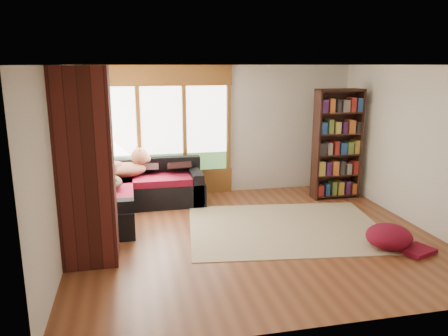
{
  "coord_description": "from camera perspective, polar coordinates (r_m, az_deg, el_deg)",
  "views": [
    {
      "loc": [
        -1.81,
        -6.15,
        2.61
      ],
      "look_at": [
        -0.34,
        0.66,
        0.95
      ],
      "focal_mm": 35.0,
      "sensor_mm": 36.0,
      "label": 1
    }
  ],
  "objects": [
    {
      "name": "floor",
      "position": [
        6.92,
        3.92,
        -8.78
      ],
      "size": [
        5.5,
        5.5,
        0.0
      ],
      "primitive_type": "plane",
      "color": "brown",
      "rests_on": "ground"
    },
    {
      "name": "ceiling",
      "position": [
        6.41,
        4.3,
        13.28
      ],
      "size": [
        5.5,
        5.5,
        0.0
      ],
      "primitive_type": "plane",
      "color": "white"
    },
    {
      "name": "wall_back",
      "position": [
        8.94,
        -0.39,
        4.97
      ],
      "size": [
        5.5,
        0.04,
        2.6
      ],
      "primitive_type": "cube",
      "color": "silver",
      "rests_on": "ground"
    },
    {
      "name": "wall_front",
      "position": [
        4.28,
        13.51,
        -4.78
      ],
      "size": [
        5.5,
        0.04,
        2.6
      ],
      "primitive_type": "cube",
      "color": "silver",
      "rests_on": "ground"
    },
    {
      "name": "wall_left",
      "position": [
        6.36,
        -20.43,
        0.67
      ],
      "size": [
        0.04,
        5.0,
        2.6
      ],
      "primitive_type": "cube",
      "color": "silver",
      "rests_on": "ground"
    },
    {
      "name": "wall_right",
      "position": [
        7.77,
        23.99,
        2.53
      ],
      "size": [
        0.04,
        5.0,
        2.6
      ],
      "primitive_type": "cube",
      "color": "silver",
      "rests_on": "ground"
    },
    {
      "name": "windows_back",
      "position": [
        8.73,
        -8.11,
        4.97
      ],
      "size": [
        2.82,
        0.1,
        1.9
      ],
      "color": "brown",
      "rests_on": "wall_back"
    },
    {
      "name": "windows_left",
      "position": [
        7.51,
        -19.01,
        3.02
      ],
      "size": [
        0.1,
        2.62,
        1.9
      ],
      "color": "brown",
      "rests_on": "wall_left"
    },
    {
      "name": "roller_blind",
      "position": [
        8.27,
        -18.38,
        6.76
      ],
      "size": [
        0.03,
        0.72,
        0.9
      ],
      "primitive_type": "cube",
      "color": "#6F9053",
      "rests_on": "wall_left"
    },
    {
      "name": "brick_chimney",
      "position": [
        5.98,
        -17.57,
        0.12
      ],
      "size": [
        0.7,
        0.7,
        2.6
      ],
      "primitive_type": "cube",
      "color": "#471914",
      "rests_on": "ground"
    },
    {
      "name": "sectional_sofa",
      "position": [
        8.18,
        -12.74,
        -3.32
      ],
      "size": [
        2.2,
        2.2,
        0.8
      ],
      "rotation": [
        0.0,
        0.0,
        -0.05
      ],
      "color": "black",
      "rests_on": "ground"
    },
    {
      "name": "area_rug",
      "position": [
        7.28,
        8.03,
        -7.7
      ],
      "size": [
        3.38,
        2.75,
        0.01
      ],
      "primitive_type": "cube",
      "rotation": [
        0.0,
        0.0,
        -0.12
      ],
      "color": "beige",
      "rests_on": "ground"
    },
    {
      "name": "bookshelf",
      "position": [
        8.84,
        14.56,
        2.99
      ],
      "size": [
        0.92,
        0.31,
        2.16
      ],
      "color": "black",
      "rests_on": "ground"
    },
    {
      "name": "pouf",
      "position": [
        6.83,
        20.75,
        -8.28
      ],
      "size": [
        0.82,
        0.82,
        0.35
      ],
      "primitive_type": "ellipsoid",
      "rotation": [
        0.0,
        0.0,
        0.3
      ],
      "color": "maroon",
      "rests_on": "area_rug"
    },
    {
      "name": "dog_tan",
      "position": [
        8.31,
        -12.37,
        0.3
      ],
      "size": [
        0.93,
        0.69,
        0.46
      ],
      "rotation": [
        0.0,
        0.0,
        0.24
      ],
      "color": "brown",
      "rests_on": "sectional_sofa"
    },
    {
      "name": "dog_brindle",
      "position": [
        7.62,
        -14.76,
        -1.37
      ],
      "size": [
        0.44,
        0.71,
        0.38
      ],
      "rotation": [
        0.0,
        0.0,
        1.6
      ],
      "color": "#412919",
      "rests_on": "sectional_sofa"
    },
    {
      "name": "throw_pillows",
      "position": [
        8.21,
        -12.63,
        0.05
      ],
      "size": [
        1.98,
        1.68,
        0.45
      ],
      "color": "black",
      "rests_on": "sectional_sofa"
    }
  ]
}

